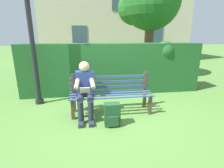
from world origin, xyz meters
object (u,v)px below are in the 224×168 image
at_px(lamp_post, 29,20).
at_px(tree, 148,3).
at_px(person_seated, 85,89).
at_px(park_bench, 111,93).
at_px(backpack, 112,115).

bearing_deg(lamp_post, tree, -144.87).
bearing_deg(person_seated, park_bench, -162.10).
relative_size(park_bench, tree, 0.44).
bearing_deg(lamp_post, person_seated, 142.40).
relative_size(park_bench, backpack, 4.02).
xyz_separation_m(person_seated, backpack, (-0.51, 0.46, -0.41)).
relative_size(park_bench, lamp_post, 0.54).
bearing_deg(person_seated, tree, -125.29).
height_order(tree, lamp_post, tree).
relative_size(person_seated, backpack, 2.61).
relative_size(person_seated, tree, 0.29).
distance_m(person_seated, tree, 4.92).
distance_m(park_bench, tree, 4.61).
height_order(park_bench, tree, tree).
distance_m(park_bench, backpack, 0.68).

